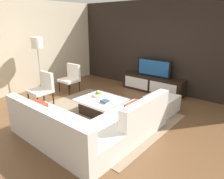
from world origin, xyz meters
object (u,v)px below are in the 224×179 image
Objects in this scene: accent_chair_near at (43,87)px; ottoman at (162,103)px; media_console at (153,84)px; coffee_table at (102,106)px; sectional_couch at (90,126)px; floor_lamp at (37,46)px; fruit_bowl at (99,94)px; television at (154,68)px; book_stack at (105,101)px; accent_chair_far at (71,76)px.

ottoman is (2.69, 1.62, -0.29)m from accent_chair_near.
media_console reaches higher than coffee_table.
sectional_couch is 1.35× the size of floor_lamp.
television is at bearing 82.71° from fruit_bowl.
coffee_table is at bearing 121.60° from sectional_couch.
ottoman is 1.48m from book_stack.
television is at bearing 90.00° from media_console.
accent_chair_far is at bearing -171.60° from ottoman.
accent_chair_near is at bearing -74.33° from accent_chair_far.
fruit_bowl is at bearing -15.16° from accent_chair_far.
accent_chair_near reaches higher than book_stack.
media_console is 2.62m from accent_chair_far.
coffee_table is at bearing 151.14° from book_stack.
television is at bearing 41.63° from accent_chair_far.
coffee_table is 1.21× the size of accent_chair_near.
accent_chair_far is at bearing 147.09° from sectional_couch.
coffee_table is at bearing 10.15° from accent_chair_near.
television reaches higher than media_console.
coffee_table is at bearing -92.49° from media_console.
coffee_table is 2.06m from accent_chair_far.
television is at bearing 87.51° from coffee_table.
sectional_couch reaches higher than book_stack.
book_stack is (2.14, -0.78, -0.08)m from accent_chair_far.
ottoman is at bearing 18.48° from floor_lamp.
fruit_bowl is at bearing 151.88° from coffee_table.
accent_chair_far is at bearing 162.19° from fruit_bowl.
television reaches higher than fruit_bowl.
television is 6.54× the size of book_stack.
coffee_table is (-0.60, 0.98, -0.07)m from sectional_couch.
fruit_bowl is at bearing -97.29° from television.
media_console is at bearing 41.62° from accent_chair_far.
accent_chair_far reaches higher than ottoman.
media_console is at bearing 92.73° from book_stack.
accent_chair_near is 3.16m from ottoman.
fruit_bowl reaches higher than book_stack.
ottoman is 4.01× the size of book_stack.
floor_lamp is 2.53m from fruit_bowl.
sectional_couch is at bearing -65.77° from book_stack.
coffee_table is 3.77× the size of fruit_bowl.
book_stack is (0.12, -2.42, -0.36)m from television.
fruit_bowl is (-0.78, 1.08, 0.16)m from sectional_couch.
book_stack is (-0.83, -1.21, 0.21)m from ottoman.
coffee_table is 0.31m from fruit_bowl.
sectional_couch is at bearing -81.28° from media_console.
television is (0.00, 0.00, 0.53)m from media_console.
television is at bearing 92.73° from book_stack.
floor_lamp is (-2.58, -2.38, 0.69)m from television.
accent_chair_far reaches higher than media_console.
floor_lamp is 1.98× the size of accent_chair_far.
television is 1.31× the size of accent_chair_near.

